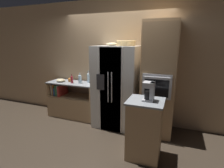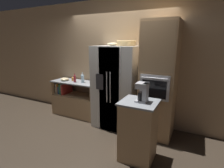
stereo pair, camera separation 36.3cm
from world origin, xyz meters
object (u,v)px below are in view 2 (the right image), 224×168
at_px(wicker_basket, 126,43).
at_px(wall_oven, 159,81).
at_px(fruit_bowl, 113,44).
at_px(refrigerator, 116,87).
at_px(bottle_tall, 75,78).
at_px(mug, 74,79).
at_px(bottle_short, 83,78).
at_px(bottle_wide, 91,77).
at_px(coffee_maker, 143,92).
at_px(mixing_bowl, 65,79).

bearing_deg(wicker_basket, wall_oven, -3.05).
bearing_deg(fruit_bowl, refrigerator, -32.14).
distance_m(wall_oven, bottle_tall, 2.04).
bearing_deg(wall_oven, refrigerator, -178.69).
height_order(wicker_basket, mug, wicker_basket).
bearing_deg(wicker_basket, bottle_tall, -177.56).
height_order(wall_oven, mug, wall_oven).
distance_m(wicker_basket, bottle_tall, 1.58).
relative_size(bottle_tall, bottle_short, 0.87).
height_order(bottle_wide, coffee_maker, coffee_maker).
relative_size(wicker_basket, coffee_maker, 1.37).
bearing_deg(refrigerator, wall_oven, 1.31).
height_order(refrigerator, wall_oven, wall_oven).
relative_size(bottle_wide, mug, 2.25).
bearing_deg(bottle_short, fruit_bowl, 1.49).
bearing_deg(fruit_bowl, bottle_short, -178.51).
bearing_deg(bottle_wide, mixing_bowl, -164.60).
bearing_deg(mixing_bowl, wall_oven, 0.06).
xyz_separation_m(wicker_basket, coffee_maker, (0.68, -0.95, -0.70)).
distance_m(wall_oven, bottle_short, 1.85).
bearing_deg(bottle_wide, wall_oven, -6.25).
height_order(wall_oven, bottle_tall, wall_oven).
relative_size(bottle_tall, bottle_wide, 0.75).
bearing_deg(bottle_wide, mug, -168.84).
bearing_deg(refrigerator, bottle_short, 176.24).
relative_size(fruit_bowl, bottle_wide, 0.86).
bearing_deg(coffee_maker, mug, 154.77).
height_order(refrigerator, mixing_bowl, refrigerator).
xyz_separation_m(bottle_tall, bottle_wide, (0.34, 0.20, 0.03)).
bearing_deg(refrigerator, coffee_maker, -45.87).
relative_size(wall_oven, bottle_tall, 10.42).
relative_size(bottle_tall, coffee_maker, 0.74).
xyz_separation_m(wall_oven, bottle_wide, (-1.70, 0.19, -0.11)).
bearing_deg(bottle_tall, mixing_bowl, 177.27).
bearing_deg(mug, refrigerator, -5.12).
distance_m(bottle_tall, coffee_maker, 2.20).
xyz_separation_m(refrigerator, mug, (-1.27, 0.11, 0.04)).
height_order(wicker_basket, coffee_maker, wicker_basket).
height_order(fruit_bowl, bottle_wide, fruit_bowl).
relative_size(fruit_bowl, mug, 1.94).
distance_m(bottle_tall, mixing_bowl, 0.35).
height_order(bottle_short, coffee_maker, coffee_maker).
bearing_deg(mixing_bowl, bottle_wide, 15.40).
distance_m(fruit_bowl, bottle_short, 1.15).
xyz_separation_m(refrigerator, wall_oven, (0.90, 0.02, 0.24)).
xyz_separation_m(bottle_short, mug, (-0.32, 0.05, -0.07)).
xyz_separation_m(wicker_basket, mixing_bowl, (-1.67, -0.04, -0.91)).
xyz_separation_m(wall_oven, bottle_tall, (-2.04, -0.02, -0.14)).
bearing_deg(bottle_tall, refrigerator, -0.09).
xyz_separation_m(wall_oven, bottle_short, (-1.85, 0.04, -0.13)).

